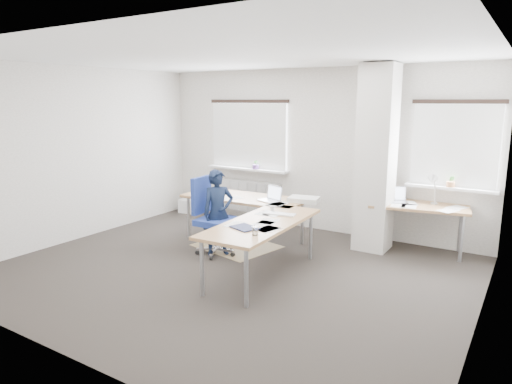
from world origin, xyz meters
The scene contains 8 objects.
ground centered at (0.00, 0.00, 0.00)m, with size 6.00×6.00×0.00m, color #2A2522.
room_shell centered at (0.18, 0.45, 1.75)m, with size 6.04×5.04×2.82m.
floor_mat centered at (-0.53, 0.92, 0.00)m, with size 1.16×0.98×0.01m, color olive.
white_crate centered at (-2.57, 2.25, 0.14)m, with size 0.45×0.32×0.27m, color white.
desk_main centered at (-0.03, 0.68, 0.69)m, with size 2.50×2.61×0.96m.
desk_side centered at (1.92, 2.15, 0.69)m, with size 1.50×0.93×1.22m.
task_chair centered at (-0.62, 0.45, 0.32)m, with size 0.62×0.62×1.15m.
person centered at (-0.54, 0.45, 0.64)m, with size 0.47×0.31×1.28m, color black.
Camera 1 is at (3.37, -4.75, 2.26)m, focal length 32.00 mm.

